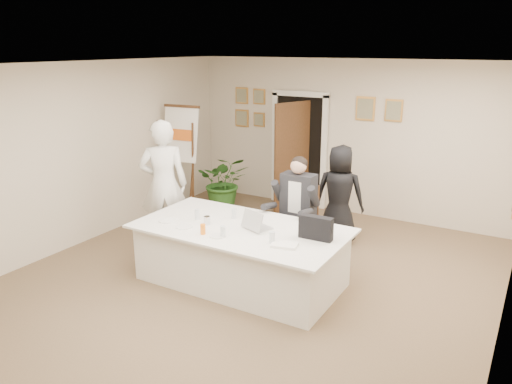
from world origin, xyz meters
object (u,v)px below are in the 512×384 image
Objects in this scene: seated_man at (297,208)px; laptop_bag at (316,228)px; standing_man at (164,185)px; potted_palm at (224,182)px; paper_stack at (285,245)px; standing_woman at (339,195)px; steel_jug at (207,220)px; flip_chart at (185,165)px; laptop at (257,217)px; conference_table at (241,254)px; oj_glass at (203,229)px.

seated_man is 3.72× the size of laptop_bag.
potted_palm is (-0.25, 2.00, -0.47)m from standing_man.
laptop_bag is at bearing 59.97° from paper_stack.
steel_jug is (-1.01, -2.11, 0.05)m from standing_woman.
paper_stack is (3.19, -2.21, -0.12)m from flip_chart.
laptop_bag is (0.80, 0.02, 0.01)m from laptop.
seated_man is 0.98× the size of standing_woman.
conference_table is 7.37× the size of laptop.
laptop reaches higher than conference_table.
laptop is (1.87, -0.39, -0.08)m from standing_man.
standing_woman reaches higher than conference_table.
laptop is (-0.07, -1.01, 0.15)m from seated_man.
standing_woman is 2.56m from potted_palm.
standing_man is at bearing -172.00° from laptop.
conference_table is 0.91m from paper_stack.
flip_chart is at bearing 133.74° from steel_jug.
seated_man is 0.94m from standing_woman.
standing_man is 1.69m from oj_glass.
seated_man reaches higher than paper_stack.
flip_chart reaches higher than oj_glass.
standing_man reaches higher than oj_glass.
conference_table is 1.74× the size of standing_woman.
conference_table is at bearing 160.50° from paper_stack.
flip_chart is 1.64m from standing_man.
paper_stack is 2.73× the size of steel_jug.
seated_man reaches higher than laptop.
laptop_bag is (3.42, -1.83, 0.01)m from flip_chart.
flip_chart reaches higher than potted_palm.
conference_table is 9.07× the size of paper_stack.
conference_table is 0.63m from steel_jug.
conference_table is at bearing -38.72° from flip_chart.
potted_palm reaches higher than conference_table.
conference_table is at bearing -111.05° from seated_man.
flip_chart reaches higher than standing_woman.
seated_man reaches higher than oj_glass.
laptop is 3.36× the size of steel_jug.
laptop is 0.90× the size of laptop_bag.
standing_man reaches higher than standing_woman.
laptop_bag is (2.92, -2.37, 0.40)m from potted_palm.
seated_man is 2.60m from potted_palm.
oj_glass is (1.65, -2.92, 0.32)m from potted_palm.
potted_palm is 8.04× the size of oj_glass.
standing_man is 2.71m from standing_woman.
standing_man is (-1.94, -0.62, 0.22)m from seated_man.
laptop_bag reaches higher than paper_stack.
conference_table is 1.38× the size of standing_man.
flip_chart is 3.87m from laptop_bag.
standing_man is (0.74, -1.46, 0.08)m from flip_chart.
paper_stack is 1.06m from oj_glass.
seated_man is at bearing -17.46° from flip_chart.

